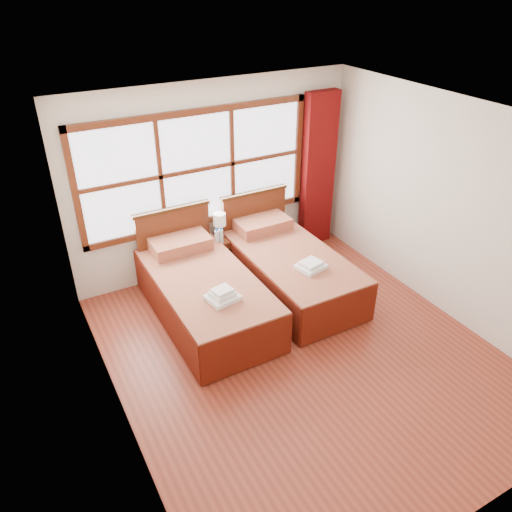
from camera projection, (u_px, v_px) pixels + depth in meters
floor at (302, 353)px, 5.63m from camera, size 4.50×4.50×0.00m
ceiling at (317, 124)px, 4.31m from camera, size 4.50×4.50×0.00m
wall_back at (214, 180)px, 6.67m from camera, size 4.00×0.00×4.00m
wall_left at (108, 312)px, 4.14m from camera, size 0.00×4.50×4.50m
wall_right at (451, 212)px, 5.80m from camera, size 0.00×4.50×4.50m
window at (197, 169)px, 6.43m from camera, size 3.16×0.06×1.56m
curtain at (318, 171)px, 7.29m from camera, size 0.50×0.16×2.30m
bed_left at (204, 292)px, 6.09m from camera, size 1.11×2.15×1.08m
bed_right at (288, 267)px, 6.60m from camera, size 1.09×2.11×1.06m
nightstand at (221, 255)px, 6.97m from camera, size 0.40×0.40×0.54m
towels_left at (223, 295)px, 5.51m from camera, size 0.38×0.34×0.14m
towels_right at (311, 266)px, 6.10m from camera, size 0.38×0.35×0.10m
lamp at (220, 220)px, 6.79m from camera, size 0.17×0.17×0.34m
bottle_near at (217, 237)px, 6.66m from camera, size 0.06×0.06×0.22m
bottle_far at (221, 236)px, 6.68m from camera, size 0.06×0.06×0.22m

